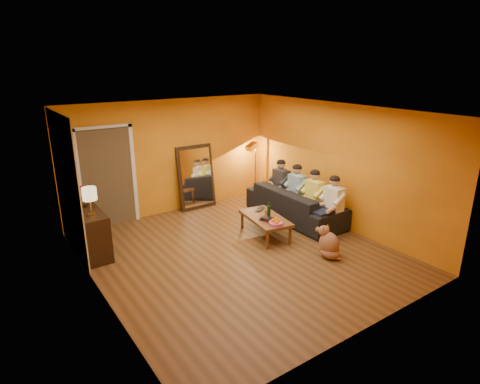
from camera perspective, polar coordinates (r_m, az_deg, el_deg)
room_shell at (r=7.30m, az=-1.68°, el=1.49°), size 5.00×5.50×2.60m
white_accent at (r=7.66m, az=-23.40°, el=0.76°), size 0.02×1.90×2.58m
doorway_recess at (r=8.96m, az=-18.55°, el=2.03°), size 1.06×0.30×2.10m
door_jamb_left at (r=8.71m, az=-21.89°, el=1.22°), size 0.08×0.06×2.20m
door_jamb_right at (r=9.01m, az=-14.87°, el=2.47°), size 0.08×0.06×2.20m
door_header at (r=8.62m, az=-19.03°, el=8.69°), size 1.22×0.06×0.08m
mirror_frame at (r=9.59m, az=-6.27°, el=2.12°), size 0.92×0.27×1.51m
mirror_glass at (r=9.56m, az=-6.16°, el=2.06°), size 0.78×0.21×1.35m
sideboard at (r=7.81m, az=-20.53°, el=-5.41°), size 0.44×1.18×0.85m
table_lamp at (r=7.30m, az=-20.51°, el=-1.32°), size 0.24×0.24×0.51m
sofa at (r=9.04m, az=7.83°, el=-1.67°), size 2.43×0.95×0.71m
coffee_table at (r=8.14m, az=3.58°, el=-4.90°), size 0.81×1.30×0.42m
floor_lamp at (r=10.18m, az=2.18°, el=2.93°), size 0.34×0.29×1.44m
dog at (r=7.43m, az=12.57°, el=-6.90°), size 0.51×0.60×0.60m
person_far_left at (r=8.38m, az=13.15°, el=-1.74°), size 0.70×0.44×1.22m
person_mid_left at (r=8.73m, az=10.51°, el=-0.74°), size 0.70×0.44×1.22m
person_mid_right at (r=9.11m, az=8.08°, el=0.18°), size 0.70×0.44×1.22m
person_far_right at (r=9.50m, az=5.85°, el=1.02°), size 0.70×0.44×1.22m
fruit_bowl at (r=7.65m, az=5.12°, el=-4.14°), size 0.26×0.26×0.16m
wine_bottle at (r=8.00m, az=4.14°, el=-2.52°), size 0.07×0.07×0.31m
tumbler at (r=8.20m, az=3.76°, el=-2.82°), size 0.11×0.11×0.08m
laptop at (r=8.42m, az=3.11°, el=-2.47°), size 0.36×0.33×0.02m
book_lower at (r=7.81m, az=3.48°, el=-4.17°), size 0.27×0.31×0.02m
book_mid at (r=7.81m, az=3.49°, el=-3.99°), size 0.18×0.24×0.02m
book_upper at (r=7.79m, az=3.53°, el=-3.91°), size 0.24×0.28×0.02m
vase at (r=7.86m, az=-21.43°, el=-1.23°), size 0.20×0.20×0.21m
flowers at (r=7.79m, az=-21.62°, el=0.33°), size 0.17×0.17×0.42m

